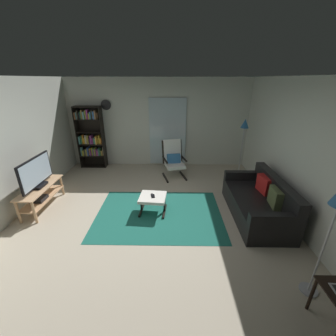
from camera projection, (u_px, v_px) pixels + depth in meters
ground_plane at (151, 217)px, 4.25m from camera, size 7.02×7.02×0.00m
wall_back at (158, 124)px, 6.42m from camera, size 5.60×0.06×2.60m
wall_right at (304, 157)px, 3.71m from camera, size 0.06×6.00×2.60m
glass_door_panel at (168, 132)px, 6.45m from camera, size 1.10×0.01×2.00m
area_rug at (159, 214)px, 4.36m from camera, size 2.51×1.79×0.01m
tv_stand at (41, 194)px, 4.46m from camera, size 0.41×1.20×0.49m
television at (36, 173)px, 4.29m from camera, size 0.20×1.01×0.62m
bookshelf_near_tv at (91, 137)px, 6.38m from camera, size 0.76×0.30×1.83m
leather_sofa at (259, 203)px, 4.21m from camera, size 0.88×1.80×0.80m
lounge_armchair at (173, 158)px, 5.86m from camera, size 0.71×0.77×1.02m
ottoman at (153, 199)px, 4.33m from camera, size 0.56×0.52×0.36m
tv_remote at (153, 196)px, 4.31m from camera, size 0.09×0.15×0.02m
cell_phone at (153, 196)px, 4.29m from camera, size 0.09×0.15×0.01m
floor_lamp_by_shelf at (244, 131)px, 5.49m from camera, size 0.22×0.22×1.61m
wall_clock at (106, 105)px, 6.16m from camera, size 0.29×0.03×0.29m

